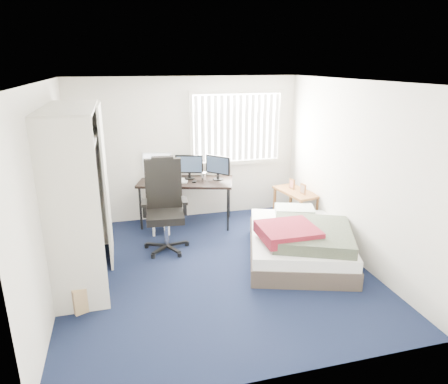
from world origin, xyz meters
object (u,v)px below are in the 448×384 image
at_px(bed, 300,241).
at_px(nightstand, 296,195).
at_px(desk, 186,179).
at_px(office_chair, 165,215).

bearing_deg(bed, nightstand, 68.30).
distance_m(desk, nightstand, 1.93).
bearing_deg(nightstand, bed, -111.70).
bearing_deg(nightstand, office_chair, -170.03).
relative_size(desk, bed, 0.80).
height_order(desk, nightstand, desk).
xyz_separation_m(nightstand, bed, (-0.50, -1.27, -0.26)).
bearing_deg(office_chair, bed, -25.24).
height_order(nightstand, bed, nightstand).
bearing_deg(bed, desk, 127.21).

